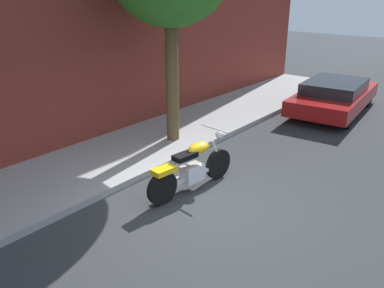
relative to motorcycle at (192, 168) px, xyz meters
name	(u,v)px	position (x,y,z in m)	size (l,w,h in m)	color
ground_plane	(201,206)	(-0.37, -0.54, -0.47)	(60.00, 60.00, 0.00)	#303335
sidewalk	(102,162)	(-0.37, 2.30, -0.40)	(22.21, 2.46, 0.14)	#999999
motorcycle	(192,168)	(0.00, 0.00, 0.00)	(2.14, 0.70, 1.14)	black
parked_car_red	(334,95)	(6.85, -0.16, 0.08)	(4.33, 2.20, 1.03)	black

